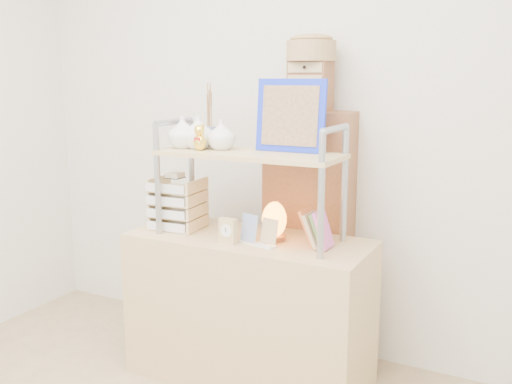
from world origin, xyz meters
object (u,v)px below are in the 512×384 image
desk (249,309)px  letter_tray (177,206)px  salt_lamp (274,221)px  cabinet (309,238)px

desk → letter_tray: size_ratio=4.10×
letter_tray → salt_lamp: (0.55, 0.03, -0.02)m
desk → cabinet: bearing=65.6°
letter_tray → desk: bearing=2.3°
desk → salt_lamp: bearing=6.2°
letter_tray → salt_lamp: 0.55m
desk → cabinet: 0.51m
letter_tray → salt_lamp: letter_tray is taller
cabinet → letter_tray: size_ratio=4.61×
desk → cabinet: size_ratio=0.89×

